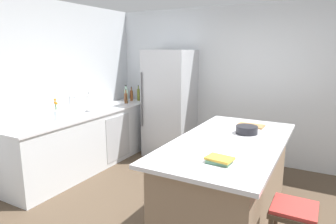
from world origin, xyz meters
The scene contains 18 objects.
ground_plane centered at (0.00, 0.00, 0.00)m, with size 7.20×7.20×0.00m, color #4C3D2D.
wall_rear centered at (0.00, 2.25, 1.30)m, with size 6.00×0.10×2.60m, color silver.
wall_left centered at (-2.45, 0.00, 1.30)m, with size 0.10×6.00×2.60m, color silver.
counter_run_left centered at (-2.08, 0.69, 0.46)m, with size 0.66×2.86×0.91m.
kitchen_island centered at (0.36, 0.29, 0.47)m, with size 1.09×2.18×0.92m.
refrigerator centered at (-1.22, 1.85, 0.94)m, with size 0.79×0.73×1.88m.
bar_stool centered at (1.11, -0.36, 0.55)m, with size 0.36×0.36×0.67m.
sink_faucet centered at (-2.13, 0.40, 1.07)m, with size 0.15×0.05×0.30m.
flower_vase centered at (-2.07, 0.07, 1.01)m, with size 0.08×0.08×0.31m.
paper_towel_roll centered at (-2.10, 0.75, 1.04)m, with size 0.14×0.14×0.31m.
olive_oil_bottle centered at (-1.99, 1.99, 1.03)m, with size 0.05×0.05×0.30m.
vinegar_bottle centered at (-2.10, 1.91, 1.02)m, with size 0.06×0.06×0.27m.
whiskey_bottle centered at (-2.15, 1.80, 1.03)m, with size 0.07×0.07×0.32m.
gin_bottle centered at (-2.07, 1.71, 1.04)m, with size 0.07×0.07×0.32m.
syrup_bottle centered at (-2.02, 1.63, 1.01)m, with size 0.06×0.06×0.26m.
cookbook_stack centered at (0.48, -0.38, 0.95)m, with size 0.24×0.19×0.05m.
mixing_bowl centered at (0.46, 0.65, 0.97)m, with size 0.25×0.25×0.09m.
cutting_board centered at (0.42, 1.01, 0.93)m, with size 0.33×0.22×0.02m.
Camera 1 is at (1.26, -2.72, 1.89)m, focal length 31.63 mm.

